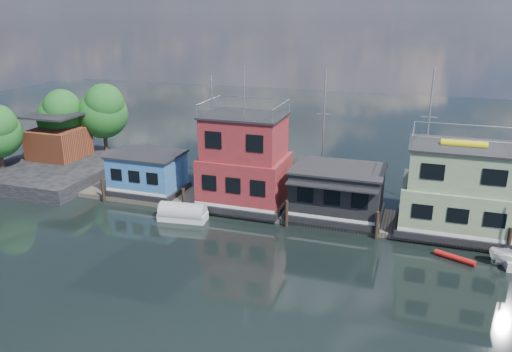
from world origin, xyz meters
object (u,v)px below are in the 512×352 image
(houseboat_blue, at_px, (148,173))
(houseboat_red, at_px, (245,162))
(houseboat_dark, at_px, (337,192))
(houseboat_green, at_px, (458,191))
(red_kayak, at_px, (455,258))
(tarp_runabout, at_px, (183,213))

(houseboat_blue, distance_m, houseboat_red, 9.69)
(houseboat_blue, distance_m, houseboat_dark, 17.50)
(houseboat_green, bearing_deg, houseboat_dark, -179.88)
(houseboat_red, distance_m, houseboat_green, 17.01)
(houseboat_dark, xyz_separation_m, red_kayak, (9.01, -4.53, -2.21))
(houseboat_dark, height_order, tarp_runabout, houseboat_dark)
(houseboat_red, xyz_separation_m, tarp_runabout, (-3.90, -4.25, -3.51))
(houseboat_blue, bearing_deg, tarp_runabout, -37.21)
(houseboat_green, relative_size, tarp_runabout, 2.05)
(houseboat_dark, bearing_deg, tarp_runabout, -160.42)
(houseboat_red, height_order, houseboat_dark, houseboat_red)
(houseboat_red, relative_size, houseboat_dark, 1.60)
(houseboat_green, bearing_deg, houseboat_blue, -180.00)
(houseboat_red, distance_m, tarp_runabout, 6.75)
(houseboat_dark, bearing_deg, houseboat_green, 0.12)
(houseboat_blue, height_order, red_kayak, houseboat_blue)
(tarp_runabout, bearing_deg, houseboat_blue, 136.12)
(houseboat_blue, bearing_deg, red_kayak, -9.73)
(houseboat_blue, height_order, houseboat_dark, houseboat_dark)
(houseboat_dark, distance_m, red_kayak, 10.32)
(houseboat_blue, xyz_separation_m, tarp_runabout, (5.60, -4.25, -1.61))
(houseboat_red, xyz_separation_m, red_kayak, (17.01, -4.55, -3.90))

